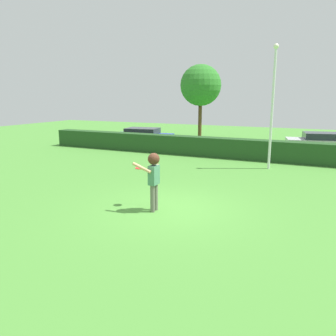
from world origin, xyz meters
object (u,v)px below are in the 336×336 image
at_px(lamppost, 273,102).
at_px(parked_car_blue, 143,136).
at_px(parked_car_silver, 322,142).
at_px(frisbee, 140,168).
at_px(person, 154,174).
at_px(oak_tree, 201,85).

height_order(lamppost, parked_car_blue, lamppost).
bearing_deg(parked_car_silver, lamppost, -109.87).
bearing_deg(lamppost, frisbee, -110.73).
relative_size(person, lamppost, 0.31).
height_order(person, parked_car_silver, person).
height_order(frisbee, parked_car_silver, parked_car_silver).
distance_m(person, lamppost, 8.37).
distance_m(frisbee, parked_car_blue, 13.37).
height_order(lamppost, parked_car_silver, lamppost).
bearing_deg(oak_tree, parked_car_silver, -20.77).
height_order(frisbee, oak_tree, oak_tree).
xyz_separation_m(person, lamppost, (2.20, 7.81, 2.03)).
xyz_separation_m(lamppost, oak_tree, (-7.04, 9.69, 1.08)).
relative_size(person, oak_tree, 0.30).
xyz_separation_m(person, parked_car_blue, (-7.12, 11.97, -0.47)).
bearing_deg(lamppost, person, -105.74).
xyz_separation_m(person, frisbee, (-0.65, 0.29, 0.07)).
distance_m(frisbee, oak_tree, 17.98).
distance_m(lamppost, parked_car_silver, 7.03).
bearing_deg(oak_tree, frisbee, -76.32).
height_order(lamppost, oak_tree, oak_tree).
xyz_separation_m(parked_car_blue, parked_car_silver, (11.56, 2.02, 0.00)).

